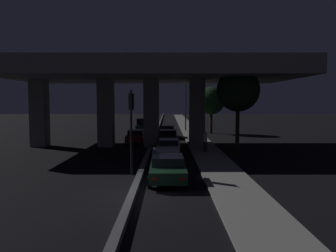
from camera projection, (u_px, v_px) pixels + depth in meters
The scene contains 16 objects.
ground_plane at pixel (134, 197), 14.90m from camera, with size 200.00×200.00×0.00m, color black.
median_divider at pixel (159, 129), 49.79m from camera, with size 0.34×126.00×0.29m, color #4C4C51.
sidewalk_right at pixel (194, 134), 42.80m from camera, with size 2.61×126.00×0.14m, color gray.
elevated_overpass at pixel (150, 75), 31.32m from camera, with size 26.98×13.82×8.90m.
traffic_light_left_of_median at pixel (132, 117), 19.33m from camera, with size 0.30×0.49×5.02m.
street_lamp at pixel (185, 97), 47.70m from camera, with size 2.07×0.32×8.57m.
car_dark_green_lead at pixel (169, 168), 17.94m from camera, with size 2.10×4.81×1.40m.
car_white_second at pixel (170, 148), 25.05m from camera, with size 1.99×4.38×1.49m.
car_dark_green_third at pixel (169, 138), 31.55m from camera, with size 2.01×4.27×1.64m.
car_dark_red_fourth at pixel (169, 131), 39.30m from camera, with size 1.94×4.47×1.51m.
car_dark_red_lead_oncoming at pixel (137, 136), 33.72m from camera, with size 2.02×4.41×1.43m.
car_dark_green_second_oncoming at pixel (145, 125), 46.51m from camera, with size 2.16×4.04×2.00m.
motorcycle_red_filtering_near at pixel (155, 161), 20.48m from camera, with size 0.33×1.96×1.50m.
pedestrian_on_sidewalk at pixel (206, 141), 27.42m from camera, with size 0.35×0.35×1.74m.
roadside_tree_kerbside_near at pixel (239, 90), 28.57m from camera, with size 3.77×3.77×7.23m.
roadside_tree_kerbside_mid at pixel (212, 101), 44.22m from camera, with size 3.75×3.75×6.36m.
Camera 1 is at (1.60, -14.61, 4.34)m, focal length 35.00 mm.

